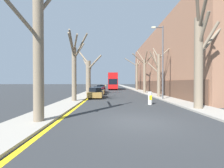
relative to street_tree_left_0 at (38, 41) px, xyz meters
The scene contains 18 objects.
ground_plane 6.45m from the street_tree_left_0, ahead, with size 300.00×300.00×0.00m, color #2B2D30.
sidewalk_left 50.36m from the street_tree_left_0, 90.49° to the left, with size 2.23×120.00×0.12m, color gray.
sidewalk_right 51.43m from the street_tree_left_0, 78.28° to the left, with size 2.23×120.00×0.12m, color gray.
building_facade_right 27.37m from the street_tree_left_0, 52.79° to the left, with size 10.08×35.32×11.30m.
kerb_line_stripe 50.37m from the street_tree_left_0, 89.01° to the left, with size 0.24×120.00×0.01m, color yellow.
street_tree_left_0 is the anchor object (origin of this frame).
street_tree_left_1 7.96m from the street_tree_left_0, 90.53° to the left, with size 1.93×4.56×6.76m.
street_tree_left_2 17.72m from the street_tree_left_0, 90.24° to the left, with size 4.46×3.90×7.69m.
street_tree_right_0 10.66m from the street_tree_left_0, 18.43° to the left, with size 3.43×3.41×8.44m.
street_tree_right_1 16.07m from the street_tree_left_0, 51.14° to the left, with size 3.83×2.26×7.38m.
street_tree_right_2 22.68m from the street_tree_left_0, 63.95° to the left, with size 3.61×3.31×8.20m.
street_tree_right_3 31.11m from the street_tree_left_0, 71.00° to the left, with size 3.92×1.69×8.07m.
double_decker_bus 34.97m from the street_tree_left_0, 82.93° to the left, with size 2.50×10.01×4.45m.
parked_car_0 12.59m from the street_tree_left_0, 81.81° to the left, with size 1.75×4.00×1.34m.
parked_car_1 17.86m from the street_tree_left_0, 84.34° to the left, with size 1.78×4.09×1.33m.
parked_car_2 23.35m from the street_tree_left_0, 85.71° to the left, with size 1.72×4.18×1.47m.
lamp_post 13.59m from the street_tree_left_0, 45.36° to the left, with size 1.40×0.20×8.45m.
traffic_bollard 10.05m from the street_tree_left_0, 40.13° to the left, with size 0.35×0.36×1.17m.
Camera 1 is at (-1.42, -7.63, 2.03)m, focal length 24.00 mm.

